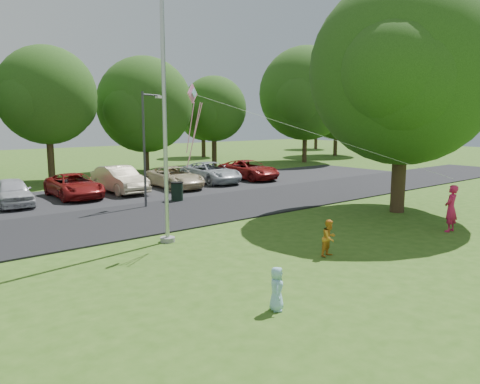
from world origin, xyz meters
TOP-DOWN VIEW (x-y plane):
  - ground at (0.00, 0.00)m, footprint 120.00×120.00m
  - park_road at (0.00, 9.00)m, footprint 60.00×6.00m
  - parking_strip at (0.00, 15.50)m, footprint 42.00×7.00m
  - flagpole at (-3.50, 5.00)m, footprint 0.50×0.50m
  - street_lamp at (-0.90, 11.08)m, footprint 1.43×0.72m
  - trash_can at (0.91, 11.47)m, footprint 0.63×0.63m
  - big_tree at (7.03, 2.87)m, footprint 8.85×8.09m
  - tree_row at (1.59, 24.23)m, footprint 64.35×11.94m
  - horizon_trees at (4.06, 33.88)m, footprint 77.46×7.20m
  - parked_cars at (0.28, 15.52)m, footprint 20.40×5.55m
  - woman at (5.33, -0.38)m, footprint 0.67×0.47m
  - child_yellow at (-0.57, 0.42)m, footprint 0.60×0.49m
  - child_blue at (-4.63, -1.50)m, footprint 0.55×0.56m
  - kite at (-2.67, 4.02)m, footprint 8.55×4.83m

SIDE VIEW (x-z plane):
  - ground at x=0.00m, z-range 0.00..0.00m
  - park_road at x=0.00m, z-range 0.00..0.06m
  - parking_strip at x=0.00m, z-range 0.00..0.06m
  - child_blue at x=-4.63m, z-range 0.00..0.98m
  - trash_can at x=0.91m, z-range 0.00..1.00m
  - child_yellow at x=-0.57m, z-range 0.00..1.13m
  - parked_cars at x=0.28m, z-range -0.01..1.47m
  - woman at x=5.33m, z-range 0.00..1.75m
  - street_lamp at x=-0.90m, z-range 0.54..5.90m
  - flagpole at x=-3.50m, z-range -0.83..9.17m
  - horizon_trees at x=4.06m, z-range 0.79..7.81m
  - kite at x=-2.67m, z-range 2.79..6.05m
  - tree_row at x=1.59m, z-range 0.27..11.15m
  - big_tree at x=7.03m, z-range 0.88..11.10m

